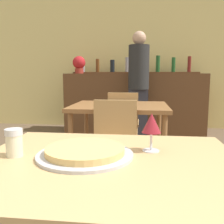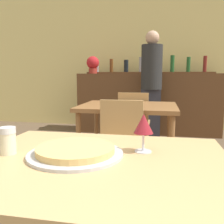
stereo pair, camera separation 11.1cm
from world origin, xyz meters
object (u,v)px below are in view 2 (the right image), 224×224
pizza_tray (76,151)px  potted_plant (93,64)px  chair_far_side_front (119,143)px  person_standing (151,82)px  chair_far_side_back (134,120)px  wine_glass (144,125)px  cheese_shaker (8,140)px

pizza_tray → potted_plant: size_ratio=1.15×
chair_far_side_front → person_standing: 2.17m
chair_far_side_front → pizza_tray: chair_far_side_front is taller
person_standing → chair_far_side_back: bearing=-100.8°
chair_far_side_front → wine_glass: (0.27, -1.04, 0.37)m
chair_far_side_back → cheese_shaker: cheese_shaker is taller
cheese_shaker → chair_far_side_back: bearing=83.5°
chair_far_side_front → pizza_tray: (0.01, -1.13, 0.27)m
chair_far_side_front → person_standing: (0.18, 2.11, 0.47)m
pizza_tray → chair_far_side_back: bearing=90.2°
wine_glass → cheese_shaker: bearing=-166.7°
chair_far_side_front → cheese_shaker: bearing=-102.8°
person_standing → wine_glass: person_standing is taller
pizza_tray → cheese_shaker: 0.28m
cheese_shaker → chair_far_side_front: bearing=77.2°
chair_far_side_back → person_standing: 1.08m
chair_far_side_front → potted_plant: size_ratio=2.63×
person_standing → potted_plant: size_ratio=5.43×
chair_far_side_back → wine_glass: bearing=96.9°
person_standing → wine_glass: size_ratio=11.21×
chair_far_side_back → cheese_shaker: 2.36m
chair_far_side_front → person_standing: bearing=85.1°
chair_far_side_front → chair_far_side_back: size_ratio=1.00×
pizza_tray → wine_glass: (0.26, 0.10, 0.10)m
cheese_shaker → potted_plant: potted_plant is taller
cheese_shaker → potted_plant: 3.89m
chair_far_side_back → cheese_shaker: size_ratio=7.91×
pizza_tray → potted_plant: (-0.96, 3.78, 0.52)m
chair_far_side_front → pizza_tray: bearing=-89.6°
chair_far_side_front → potted_plant: potted_plant is taller
person_standing → potted_plant: 1.29m
chair_far_side_back → person_standing: bearing=-100.8°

